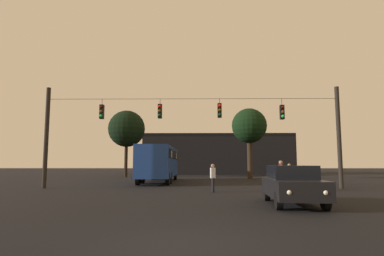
{
  "coord_description": "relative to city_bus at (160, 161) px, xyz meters",
  "views": [
    {
      "loc": [
        0.32,
        -6.54,
        1.59
      ],
      "look_at": [
        -0.06,
        20.27,
        4.57
      ],
      "focal_mm": 30.1,
      "sensor_mm": 36.0,
      "label": 1
    }
  ],
  "objects": [
    {
      "name": "city_bus",
      "position": [
        0.0,
        0.0,
        0.0
      ],
      "size": [
        2.58,
        11.01,
        3.0
      ],
      "color": "navy",
      "rests_on": "ground"
    },
    {
      "name": "pedestrian_crossing_center",
      "position": [
        4.15,
        -9.94,
        -0.98
      ],
      "size": [
        0.29,
        0.39,
        1.58
      ],
      "color": "black",
      "rests_on": "ground"
    },
    {
      "name": "car_near_right",
      "position": [
        6.97,
        -15.47,
        -1.07
      ],
      "size": [
        2.1,
        4.43,
        1.52
      ],
      "color": "black",
      "rests_on": "ground"
    },
    {
      "name": "tree_left_silhouette",
      "position": [
        -5.39,
        11.07,
        4.0
      ],
      "size": [
        4.5,
        4.5,
        8.14
      ],
      "color": "black",
      "rests_on": "ground"
    },
    {
      "name": "pedestrian_crossing_left",
      "position": [
        9.41,
        -6.59,
        -0.97
      ],
      "size": [
        0.34,
        0.42,
        1.6
      ],
      "color": "black",
      "rests_on": "ground"
    },
    {
      "name": "tree_behind_building",
      "position": [
        8.82,
        5.64,
        3.64
      ],
      "size": [
        3.7,
        3.7,
        7.44
      ],
      "color": "#2D2116",
      "rests_on": "ground"
    },
    {
      "name": "overhead_signal_span",
      "position": [
        2.9,
        -7.07,
        1.99
      ],
      "size": [
        19.65,
        0.44,
        6.7
      ],
      "color": "black",
      "rests_on": "ground"
    },
    {
      "name": "corner_building",
      "position": [
        6.48,
        24.71,
        1.14
      ],
      "size": [
        22.2,
        13.28,
        6.01
      ],
      "color": "black",
      "rests_on": "ground"
    },
    {
      "name": "pedestrian_crossing_right",
      "position": [
        8.13,
        -9.39,
        -0.85
      ],
      "size": [
        0.35,
        0.42,
        1.77
      ],
      "color": "black",
      "rests_on": "ground"
    },
    {
      "name": "ground_plane",
      "position": [
        2.92,
        2.79,
        -1.87
      ],
      "size": [
        168.0,
        168.0,
        0.0
      ],
      "primitive_type": "plane",
      "color": "black",
      "rests_on": "ground"
    }
  ]
}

